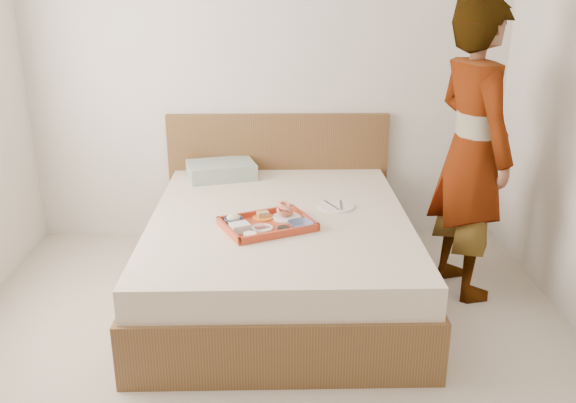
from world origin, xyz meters
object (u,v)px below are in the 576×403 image
at_px(dinner_plate, 336,206).
at_px(person, 472,151).
at_px(tray, 268,224).
at_px(bed, 280,254).

relative_size(dinner_plate, person, 0.12).
relative_size(tray, dinner_plate, 2.20).
xyz_separation_m(bed, person, (1.16, 0.05, 0.64)).
relative_size(bed, person, 1.10).
height_order(dinner_plate, person, person).
bearing_deg(person, dinner_plate, 70.52).
bearing_deg(tray, bed, 47.01).
bearing_deg(tray, dinner_plate, 13.10).
distance_m(bed, tray, 0.36).
xyz_separation_m(bed, tray, (-0.07, -0.21, 0.29)).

